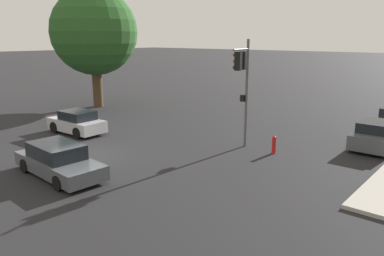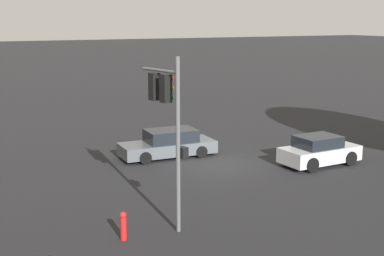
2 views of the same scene
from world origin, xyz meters
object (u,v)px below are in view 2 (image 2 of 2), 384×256
Objects in this scene: traffic_signal at (168,110)px; fire_hydrant at (123,225)px; crossing_car_0 at (319,151)px; crossing_car_1 at (169,144)px.

traffic_signal is 6.17× the size of fire_hydrant.
crossing_car_0 reaches higher than fire_hydrant.
traffic_signal is 10.67m from crossing_car_0.
crossing_car_0 is 0.80× the size of crossing_car_1.
traffic_signal is at bearing 68.45° from crossing_car_1.
fire_hydrant is at bearing 60.49° from crossing_car_1.
traffic_signal is 1.47× the size of crossing_car_0.
traffic_signal reaches higher than fire_hydrant.
crossing_car_1 is at bearing 54.46° from traffic_signal.
crossing_car_0 is at bearing -159.91° from fire_hydrant.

